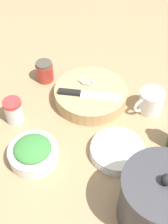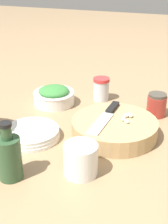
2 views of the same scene
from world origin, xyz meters
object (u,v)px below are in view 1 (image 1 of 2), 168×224
cutting_board (91,95)px  honey_jar (45,71)px  herb_bowl (33,152)px  garlic_cloves (86,82)px  chef_knife (85,94)px  spice_jar (14,111)px  coffee_mug (151,101)px  plate_stack (117,150)px  stock_pot (159,200)px

cutting_board → honey_jar: bearing=-26.8°
honey_jar → herb_bowl: bearing=96.2°
garlic_cloves → herb_bowl: (0.13, 0.31, -0.03)m
garlic_cloves → honey_jar: (0.17, -0.06, -0.02)m
chef_knife → spice_jar: size_ratio=2.52×
coffee_mug → honey_jar: (0.40, -0.12, -0.00)m
plate_stack → stock_pot: 0.23m
herb_bowl → chef_knife: bearing=-118.0°
cutting_board → plate_stack: cutting_board is taller
plate_stack → cutting_board: bearing=-65.0°
spice_jar → plate_stack: spice_jar is taller
garlic_cloves → coffee_mug: coffee_mug is taller
cutting_board → herb_bowl: 0.32m
honey_jar → garlic_cloves: bearing=159.3°
cutting_board → plate_stack: (-0.11, 0.23, -0.01)m
spice_jar → garlic_cloves: bearing=-145.3°
cutting_board → stock_pot: bearing=117.1°
honey_jar → stock_pot: stock_pot is taller
cutting_board → stock_pot: (-0.22, 0.42, 0.06)m
cutting_board → stock_pot: 0.48m
plate_stack → stock_pot: bearing=119.6°
cutting_board → chef_knife: 0.05m
cutting_board → coffee_mug: coffee_mug is taller
garlic_cloves → stock_pot: stock_pot is taller
honey_jar → chef_knife: bearing=143.9°
honey_jar → cutting_board: bearing=153.2°
coffee_mug → stock_pot: size_ratio=0.51×
coffee_mug → herb_bowl: bearing=35.1°
garlic_cloves → coffee_mug: (-0.23, 0.06, -0.02)m
honey_jar → stock_pot: size_ratio=0.39×
stock_pot → coffee_mug: bearing=-89.6°
herb_bowl → plate_stack: herb_bowl is taller
spice_jar → honey_jar: spice_jar is taller
plate_stack → garlic_cloves: bearing=-64.1°
coffee_mug → honey_jar: coffee_mug is taller
herb_bowl → coffee_mug: (-0.36, -0.25, 0.01)m
herb_bowl → plate_stack: (-0.25, -0.05, -0.02)m
stock_pot → spice_jar: bearing=-32.3°
coffee_mug → plate_stack: (0.11, 0.20, -0.03)m
stock_pot → chef_knife: bearing=-59.3°
plate_stack → chef_knife: bearing=-58.3°
chef_knife → plate_stack: (-0.12, 0.20, -0.04)m
garlic_cloves → spice_jar: size_ratio=0.68×
garlic_cloves → spice_jar: (0.23, 0.16, -0.01)m
plate_stack → honey_jar: 0.44m
stock_pot → herb_bowl: bearing=-21.4°
cutting_board → garlic_cloves: 0.05m
spice_jar → coffee_mug: size_ratio=0.82×
chef_knife → honey_jar: size_ratio=2.74×
chef_knife → honey_jar: 0.21m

